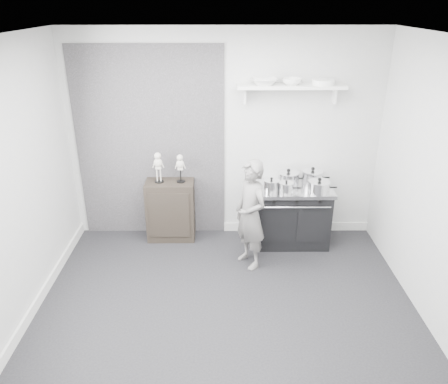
{
  "coord_description": "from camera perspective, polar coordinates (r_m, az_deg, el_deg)",
  "views": [
    {
      "loc": [
        -0.05,
        -3.6,
        2.98
      ],
      "look_at": [
        -0.01,
        0.95,
        0.96
      ],
      "focal_mm": 35.0,
      "sensor_mm": 36.0,
      "label": 1
    }
  ],
  "objects": [
    {
      "name": "pot_back_right",
      "position": [
        5.73,
        11.47,
        1.95
      ],
      "size": [
        0.36,
        0.28,
        0.23
      ],
      "color": "silver",
      "rests_on": "stove"
    },
    {
      "name": "stove",
      "position": [
        5.77,
        8.82,
        -2.95
      ],
      "size": [
        0.98,
        0.62,
        0.79
      ],
      "color": "black",
      "rests_on": "ground"
    },
    {
      "name": "pot_front_left",
      "position": [
        5.43,
        6.2,
        0.87
      ],
      "size": [
        0.29,
        0.2,
        0.18
      ],
      "color": "silver",
      "rests_on": "stove"
    },
    {
      "name": "bowl_small",
      "position": [
        5.41,
        8.83,
        14.08
      ],
      "size": [
        0.24,
        0.24,
        0.07
      ],
      "primitive_type": "imported",
      "color": "white",
      "rests_on": "wall_shelf"
    },
    {
      "name": "plate_stack",
      "position": [
        5.49,
        12.83,
        13.83
      ],
      "size": [
        0.27,
        0.27,
        0.06
      ],
      "primitive_type": "cylinder",
      "color": "white",
      "rests_on": "wall_shelf"
    },
    {
      "name": "skeleton_torso",
      "position": [
        5.59,
        -5.74,
        3.36
      ],
      "size": [
        0.12,
        0.08,
        0.43
      ],
      "primitive_type": null,
      "color": "beige",
      "rests_on": "side_cabinet"
    },
    {
      "name": "ground",
      "position": [
        4.67,
        0.23,
        -15.66
      ],
      "size": [
        4.0,
        4.0,
        0.0
      ],
      "primitive_type": "plane",
      "color": "black",
      "rests_on": "ground"
    },
    {
      "name": "bowl_large",
      "position": [
        5.37,
        5.24,
        14.2
      ],
      "size": [
        0.32,
        0.32,
        0.08
      ],
      "primitive_type": "imported",
      "color": "white",
      "rests_on": "wall_shelf"
    },
    {
      "name": "pot_back_left",
      "position": [
        5.68,
        8.39,
        1.85
      ],
      "size": [
        0.37,
        0.28,
        0.2
      ],
      "color": "silver",
      "rests_on": "stove"
    },
    {
      "name": "wall_shelf",
      "position": [
        5.43,
        8.75,
        13.38
      ],
      "size": [
        1.3,
        0.26,
        0.24
      ],
      "color": "white",
      "rests_on": "room_shell"
    },
    {
      "name": "skeleton_full",
      "position": [
        5.62,
        -8.6,
        3.48
      ],
      "size": [
        0.13,
        0.08,
        0.46
      ],
      "primitive_type": null,
      "color": "beige",
      "rests_on": "side_cabinet"
    },
    {
      "name": "side_cabinet",
      "position": [
        5.85,
        -6.96,
        -2.35
      ],
      "size": [
        0.62,
        0.36,
        0.81
      ],
      "primitive_type": "cube",
      "color": "black",
      "rests_on": "ground"
    },
    {
      "name": "pot_front_center",
      "position": [
        5.41,
        8.13,
        0.59
      ],
      "size": [
        0.27,
        0.18,
        0.16
      ],
      "color": "silver",
      "rests_on": "stove"
    },
    {
      "name": "pot_front_right",
      "position": [
        5.48,
        12.31,
        0.67
      ],
      "size": [
        0.36,
        0.27,
        0.2
      ],
      "color": "silver",
      "rests_on": "stove"
    },
    {
      "name": "room_shell",
      "position": [
        3.98,
        -1.03,
        4.27
      ],
      "size": [
        4.02,
        3.62,
        2.71
      ],
      "color": "#B8B9B6",
      "rests_on": "ground"
    },
    {
      "name": "child",
      "position": [
        5.11,
        3.49,
        -2.99
      ],
      "size": [
        0.53,
        0.58,
        1.34
      ],
      "primitive_type": "imported",
      "rotation": [
        0.0,
        0.0,
        -1.01
      ],
      "color": "slate",
      "rests_on": "ground"
    }
  ]
}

